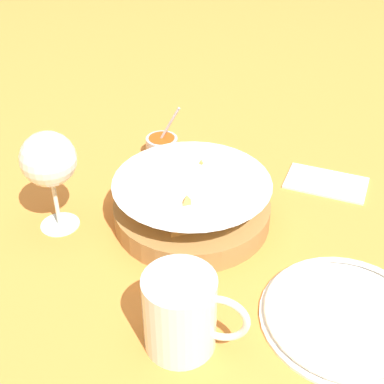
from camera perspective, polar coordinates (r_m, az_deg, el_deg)
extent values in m
plane|color=orange|center=(0.86, -1.56, -3.99)|extent=(4.00, 4.00, 0.00)
cylinder|color=olive|center=(0.87, 0.00, -2.10)|extent=(0.25, 0.25, 0.04)
cone|color=white|center=(0.86, 0.00, -0.97)|extent=(0.25, 0.25, 0.07)
cylinder|color=#3D842D|center=(0.87, 0.00, -2.00)|extent=(0.19, 0.19, 0.01)
pyramid|color=#CC8E42|center=(0.84, 3.66, -0.95)|extent=(0.07, 0.07, 0.05)
pyramid|color=#CC8E42|center=(0.89, 0.97, 1.89)|extent=(0.07, 0.07, 0.06)
pyramid|color=#CC8E42|center=(0.86, -3.72, -0.09)|extent=(0.07, 0.06, 0.05)
pyramid|color=#CC8E42|center=(0.80, -0.56, -2.23)|extent=(0.07, 0.08, 0.07)
cylinder|color=#B7B7BC|center=(1.04, -3.22, 4.81)|extent=(0.06, 0.06, 0.04)
cylinder|color=#CC4C14|center=(1.04, -3.23, 5.14)|extent=(0.05, 0.05, 0.03)
cylinder|color=#B7B7BC|center=(1.02, -2.72, 6.73)|extent=(0.05, 0.01, 0.10)
cylinder|color=silver|center=(0.90, -13.88, -3.34)|extent=(0.06, 0.06, 0.00)
cylinder|color=silver|center=(0.87, -14.30, -1.04)|extent=(0.01, 0.01, 0.09)
sphere|color=silver|center=(0.83, -15.09, 3.41)|extent=(0.09, 0.09, 0.09)
sphere|color=#E5B77F|center=(0.83, -14.98, 2.79)|extent=(0.06, 0.06, 0.06)
cylinder|color=silver|center=(0.66, -1.32, -12.70)|extent=(0.09, 0.09, 0.11)
cylinder|color=orange|center=(0.67, -1.30, -13.45)|extent=(0.07, 0.07, 0.08)
torus|color=silver|center=(0.65, 3.00, -13.35)|extent=(0.07, 0.01, 0.07)
cylinder|color=white|center=(0.75, 16.11, -12.72)|extent=(0.23, 0.23, 0.01)
torus|color=white|center=(0.75, 16.19, -12.39)|extent=(0.22, 0.22, 0.01)
cube|color=white|center=(0.99, 14.13, 1.04)|extent=(0.15, 0.10, 0.01)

